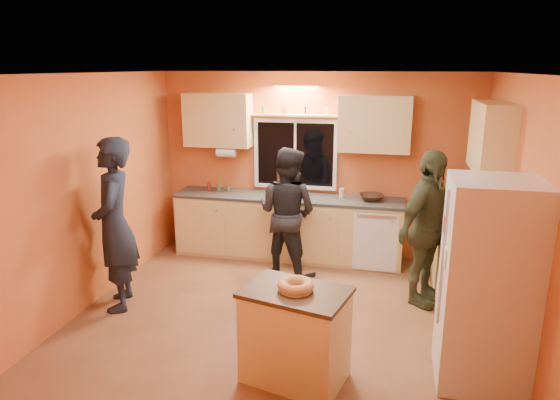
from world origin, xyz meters
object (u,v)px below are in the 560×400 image
(island, at_px, (295,335))
(person_left, at_px, (115,225))
(person_right, at_px, (427,229))
(person_center, at_px, (287,213))
(refrigerator, at_px, (487,284))

(island, xyz_separation_m, person_left, (-2.22, 0.93, 0.54))
(person_left, height_order, person_right, person_left)
(person_center, distance_m, person_right, 1.76)
(refrigerator, height_order, island, refrigerator)
(person_center, bearing_deg, refrigerator, 156.89)
(island, distance_m, person_center, 2.33)
(refrigerator, xyz_separation_m, person_center, (-2.11, 1.87, -0.05))
(island, distance_m, person_left, 2.47)
(island, relative_size, person_left, 0.51)
(person_left, bearing_deg, person_right, 80.74)
(person_left, distance_m, person_center, 2.12)
(refrigerator, height_order, person_center, refrigerator)
(island, relative_size, person_right, 0.55)
(person_right, bearing_deg, refrigerator, -131.78)
(refrigerator, bearing_deg, island, -167.25)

